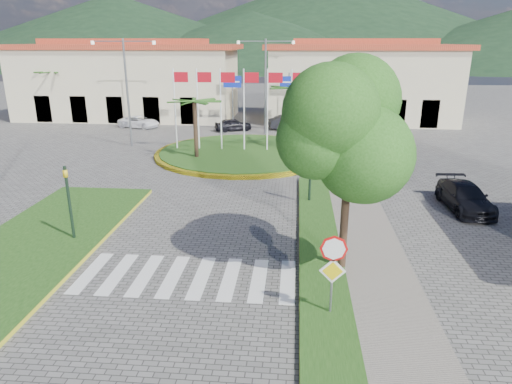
# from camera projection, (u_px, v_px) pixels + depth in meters

# --- Properties ---
(ground) EXTENTS (160.00, 160.00, 0.00)m
(ground) POSITION_uv_depth(u_px,v_px,m) (149.00, 350.00, 12.14)
(ground) COLOR #5C5957
(ground) RESTS_ON ground
(sidewalk_right) EXTENTS (4.00, 28.00, 0.15)m
(sidewalk_right) POSITION_uv_depth(u_px,v_px,m) (367.00, 316.00, 13.50)
(sidewalk_right) COLOR gray
(sidewalk_right) RESTS_ON ground
(verge_right) EXTENTS (1.60, 28.00, 0.18)m
(verge_right) POSITION_uv_depth(u_px,v_px,m) (326.00, 314.00, 13.60)
(verge_right) COLOR #1C4513
(verge_right) RESTS_ON ground
(median_left) EXTENTS (5.00, 14.00, 0.18)m
(median_left) POSITION_uv_depth(u_px,v_px,m) (38.00, 243.00, 18.33)
(median_left) COLOR #1C4513
(median_left) RESTS_ON ground
(crosswalk) EXTENTS (8.00, 3.00, 0.01)m
(crosswalk) POSITION_uv_depth(u_px,v_px,m) (185.00, 276.00, 15.92)
(crosswalk) COLOR silver
(crosswalk) RESTS_ON ground
(roundabout_island) EXTENTS (12.70, 12.70, 6.00)m
(roundabout_island) POSITION_uv_depth(u_px,v_px,m) (244.00, 152.00, 32.88)
(roundabout_island) COLOR yellow
(roundabout_island) RESTS_ON ground
(stop_sign) EXTENTS (0.80, 0.11, 2.65)m
(stop_sign) POSITION_uv_depth(u_px,v_px,m) (333.00, 263.00, 13.02)
(stop_sign) COLOR slate
(stop_sign) RESTS_ON ground
(deciduous_tree) EXTENTS (3.60, 3.60, 6.80)m
(deciduous_tree) POSITION_uv_depth(u_px,v_px,m) (351.00, 127.00, 14.77)
(deciduous_tree) COLOR black
(deciduous_tree) RESTS_ON ground
(traffic_light_left) EXTENTS (0.15, 0.18, 3.20)m
(traffic_light_left) POSITION_uv_depth(u_px,v_px,m) (69.00, 197.00, 18.11)
(traffic_light_left) COLOR black
(traffic_light_left) RESTS_ON ground
(traffic_light_right) EXTENTS (0.15, 0.18, 3.20)m
(traffic_light_right) POSITION_uv_depth(u_px,v_px,m) (311.00, 166.00, 22.49)
(traffic_light_right) COLOR black
(traffic_light_right) RESTS_ON ground
(traffic_light_far) EXTENTS (0.18, 0.15, 3.20)m
(traffic_light_far) POSITION_uv_depth(u_px,v_px,m) (351.00, 120.00, 35.43)
(traffic_light_far) COLOR black
(traffic_light_far) RESTS_ON ground
(direction_sign_west) EXTENTS (1.60, 0.14, 5.20)m
(direction_sign_west) POSITION_uv_depth(u_px,v_px,m) (232.00, 92.00, 40.47)
(direction_sign_west) COLOR slate
(direction_sign_west) RESTS_ON ground
(direction_sign_east) EXTENTS (1.60, 0.14, 5.20)m
(direction_sign_east) POSITION_uv_depth(u_px,v_px,m) (289.00, 92.00, 40.05)
(direction_sign_east) COLOR slate
(direction_sign_east) RESTS_ON ground
(street_lamp_centre) EXTENTS (4.80, 0.16, 8.00)m
(street_lamp_centre) POSITION_uv_depth(u_px,v_px,m) (265.00, 82.00, 38.99)
(street_lamp_centre) COLOR slate
(street_lamp_centre) RESTS_ON ground
(street_lamp_west) EXTENTS (4.80, 0.16, 8.00)m
(street_lamp_west) POSITION_uv_depth(u_px,v_px,m) (127.00, 88.00, 34.17)
(street_lamp_west) COLOR slate
(street_lamp_west) RESTS_ON ground
(building_left) EXTENTS (23.32, 9.54, 8.05)m
(building_left) POSITION_uv_depth(u_px,v_px,m) (129.00, 80.00, 48.01)
(building_left) COLOR beige
(building_left) RESTS_ON ground
(building_right) EXTENTS (19.08, 9.54, 8.05)m
(building_right) POSITION_uv_depth(u_px,v_px,m) (360.00, 82.00, 45.98)
(building_right) COLOR beige
(building_right) RESTS_ON ground
(hill_far_west) EXTENTS (140.00, 140.00, 22.00)m
(hill_far_west) POSITION_uv_depth(u_px,v_px,m) (115.00, 30.00, 145.64)
(hill_far_west) COLOR black
(hill_far_west) RESTS_ON ground
(hill_far_mid) EXTENTS (180.00, 180.00, 30.00)m
(hill_far_mid) POSITION_uv_depth(u_px,v_px,m) (332.00, 19.00, 157.39)
(hill_far_mid) COLOR black
(hill_far_mid) RESTS_ON ground
(hill_near_back) EXTENTS (110.00, 110.00, 16.00)m
(hill_near_back) POSITION_uv_depth(u_px,v_px,m) (252.00, 40.00, 133.34)
(hill_near_back) COLOR black
(hill_near_back) RESTS_ON ground
(white_van) EXTENTS (4.28, 2.86, 1.09)m
(white_van) POSITION_uv_depth(u_px,v_px,m) (139.00, 122.00, 43.05)
(white_van) COLOR white
(white_van) RESTS_ON ground
(car_dark_a) EXTENTS (3.60, 2.52, 1.14)m
(car_dark_a) POSITION_uv_depth(u_px,v_px,m) (233.00, 125.00, 41.55)
(car_dark_a) COLOR black
(car_dark_a) RESTS_ON ground
(car_dark_b) EXTENTS (4.13, 2.29, 1.29)m
(car_dark_b) POSITION_uv_depth(u_px,v_px,m) (290.00, 122.00, 42.29)
(car_dark_b) COLOR black
(car_dark_b) RESTS_ON ground
(car_side_right) EXTENTS (2.02, 4.43, 1.26)m
(car_side_right) POSITION_uv_depth(u_px,v_px,m) (465.00, 197.00, 22.12)
(car_side_right) COLOR black
(car_side_right) RESTS_ON ground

